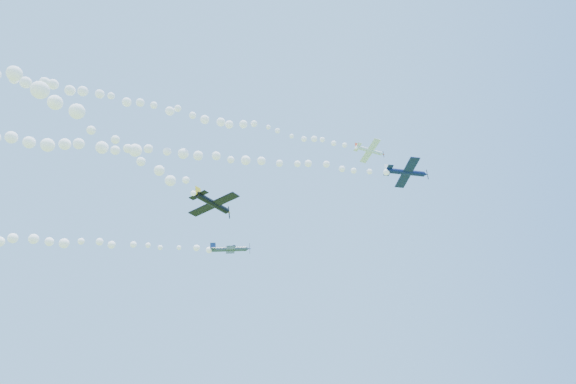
# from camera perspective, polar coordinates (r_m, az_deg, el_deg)

# --- Properties ---
(plane_white) EXTENTS (6.14, 6.37, 2.32)m
(plane_white) POSITION_cam_1_polar(r_m,az_deg,el_deg) (94.07, 9.67, 4.87)
(plane_white) COLOR white
(smoke_trail_white) EXTENTS (62.73, 28.92, 2.71)m
(smoke_trail_white) POSITION_cam_1_polar(r_m,az_deg,el_deg) (85.24, -12.58, 9.25)
(smoke_trail_white) COLOR white
(plane_navy) EXTENTS (8.18, 8.62, 2.63)m
(plane_navy) POSITION_cam_1_polar(r_m,az_deg,el_deg) (88.13, 13.89, 2.28)
(plane_navy) COLOR #0D153D
(smoke_trail_navy) EXTENTS (76.70, 20.31, 3.15)m
(smoke_trail_navy) POSITION_cam_1_polar(r_m,az_deg,el_deg) (82.83, -14.16, 4.47)
(smoke_trail_navy) COLOR white
(plane_grey) EXTENTS (8.10, 8.37, 2.65)m
(plane_grey) POSITION_cam_1_polar(r_m,az_deg,el_deg) (96.59, -6.85, -6.74)
(plane_grey) COLOR #3A4655
(plane_black) EXTENTS (7.49, 7.12, 1.97)m
(plane_black) POSITION_cam_1_polar(r_m,az_deg,el_deg) (66.18, -8.83, -1.38)
(plane_black) COLOR black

